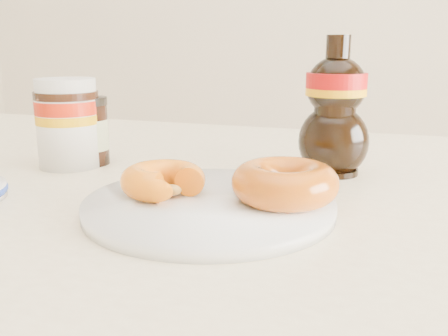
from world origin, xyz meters
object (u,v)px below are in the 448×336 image
(dining_table, at_px, (182,242))
(donut_bitten, at_px, (163,180))
(plate, at_px, (209,205))
(dark_jar, at_px, (87,132))
(syrup_bottle, at_px, (335,106))
(nutella_jar, at_px, (68,120))
(donut_whole, at_px, (285,183))

(dining_table, xyz_separation_m, donut_bitten, (0.02, -0.10, 0.11))
(plate, distance_m, dark_jar, 0.28)
(dining_table, bearing_deg, dark_jar, 164.23)
(syrup_bottle, xyz_separation_m, dark_jar, (-0.34, -0.05, -0.04))
(plate, distance_m, nutella_jar, 0.29)
(syrup_bottle, bearing_deg, donut_whole, -98.96)
(plate, relative_size, donut_whole, 2.37)
(donut_whole, bearing_deg, donut_bitten, -172.08)
(dark_jar, bearing_deg, nutella_jar, -132.04)
(plate, xyz_separation_m, donut_bitten, (-0.05, 0.00, 0.02))
(donut_bitten, relative_size, dark_jar, 0.94)
(dining_table, height_order, syrup_bottle, syrup_bottle)
(donut_whole, relative_size, nutella_jar, 0.89)
(dining_table, distance_m, syrup_bottle, 0.27)
(nutella_jar, relative_size, dark_jar, 1.28)
(plate, height_order, donut_whole, donut_whole)
(donut_bitten, bearing_deg, plate, -7.17)
(dining_table, distance_m, plate, 0.15)
(donut_bitten, bearing_deg, dark_jar, 136.58)
(syrup_bottle, bearing_deg, plate, -117.54)
(dining_table, distance_m, donut_whole, 0.21)
(plate, bearing_deg, dark_jar, 148.69)
(donut_whole, bearing_deg, plate, -165.75)
(syrup_bottle, relative_size, dark_jar, 1.87)
(dark_jar, bearing_deg, donut_whole, -21.84)
(plate, bearing_deg, donut_whole, 14.25)
(plate, distance_m, donut_whole, 0.08)
(plate, relative_size, syrup_bottle, 1.44)
(dining_table, xyz_separation_m, nutella_jar, (-0.18, 0.03, 0.15))
(dining_table, distance_m, donut_bitten, 0.15)
(plate, relative_size, nutella_jar, 2.11)
(plate, xyz_separation_m, dark_jar, (-0.24, 0.15, 0.04))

